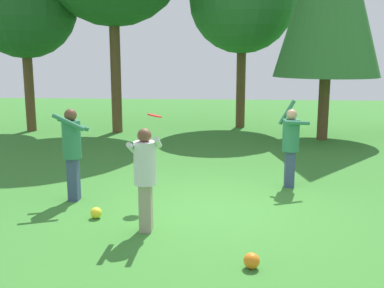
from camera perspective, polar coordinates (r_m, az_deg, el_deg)
ground_plane at (r=8.25m, az=2.58°, el=-8.13°), size 40.00×40.00×0.00m
person_thrower at (r=9.63m, az=12.04°, el=0.34°), size 0.61×0.62×1.78m
person_catcher at (r=8.82m, az=-14.55°, el=-0.29°), size 0.63×0.54×1.73m
person_bystander at (r=7.07m, az=-5.79°, el=-3.35°), size 0.51×0.58×1.62m
frisbee at (r=8.52m, az=-4.63°, el=3.51°), size 0.36×0.36×0.08m
ball_orange at (r=6.17m, az=7.34°, el=-14.06°), size 0.21×0.21×0.21m
ball_yellow at (r=7.99m, az=-11.72°, el=-8.29°), size 0.19×0.19×0.19m
tree_far_left at (r=17.36m, az=-20.01°, el=15.71°), size 3.58×3.58×6.12m
tree_center at (r=17.37m, az=6.24°, el=17.21°), size 3.81×3.81×6.51m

